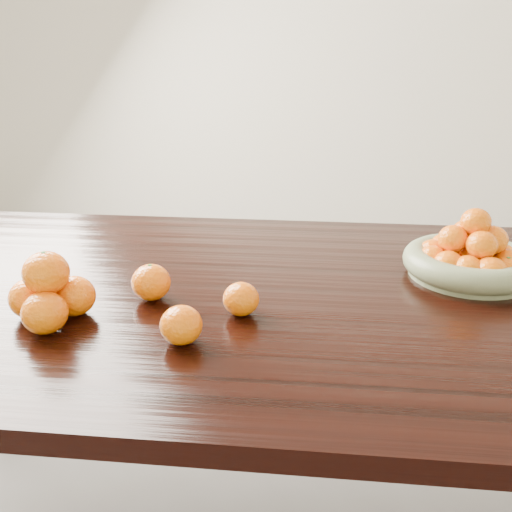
# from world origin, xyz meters

# --- Properties ---
(wall_back) EXTENTS (5.00, 0.04, 2.70)m
(wall_back) POSITION_xyz_m (0.00, 2.50, 1.35)
(wall_back) COLOR silver
(wall_back) RESTS_ON ground
(dining_table) EXTENTS (2.00, 1.00, 0.75)m
(dining_table) POSITION_xyz_m (0.00, 0.00, 0.66)
(dining_table) COLOR black
(dining_table) RESTS_ON ground
(fruit_bowl) EXTENTS (0.29, 0.29, 0.15)m
(fruit_bowl) POSITION_xyz_m (0.42, 0.12, 0.79)
(fruit_bowl) COLOR gray
(fruit_bowl) RESTS_ON dining_table
(orange_pyramid) EXTENTS (0.16, 0.16, 0.13)m
(orange_pyramid) POSITION_xyz_m (-0.40, -0.19, 0.80)
(orange_pyramid) COLOR orange
(orange_pyramid) RESTS_ON dining_table
(loose_orange_0) EXTENTS (0.08, 0.08, 0.07)m
(loose_orange_0) POSITION_xyz_m (-0.24, -0.07, 0.79)
(loose_orange_0) COLOR orange
(loose_orange_0) RESTS_ON dining_table
(loose_orange_1) EXTENTS (0.07, 0.07, 0.07)m
(loose_orange_1) POSITION_xyz_m (-0.14, -0.24, 0.78)
(loose_orange_1) COLOR orange
(loose_orange_1) RESTS_ON dining_table
(loose_orange_2) EXTENTS (0.07, 0.07, 0.06)m
(loose_orange_2) POSITION_xyz_m (-0.06, -0.12, 0.78)
(loose_orange_2) COLOR orange
(loose_orange_2) RESTS_ON dining_table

